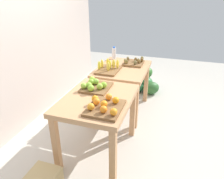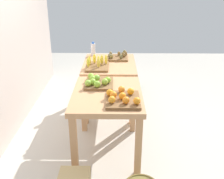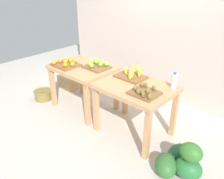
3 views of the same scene
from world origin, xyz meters
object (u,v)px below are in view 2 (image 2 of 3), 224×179
Objects in this scene: orange_bin at (122,98)px; watermelon_pile at (124,80)px; water_bottle at (93,49)px; display_table_right at (109,70)px; apple_bin at (98,82)px; banana_crate at (97,65)px; kiwi_bin at (118,57)px; display_table_left at (107,102)px.

orange_bin is 2.34m from watermelon_pile.
orange_bin is 1.83m from water_bottle.
orange_bin is 1.95× the size of water_bottle.
display_table_right is 2.36× the size of orange_bin.
apple_bin is 0.92× the size of banana_crate.
display_table_right is at bearing -38.18° from banana_crate.
banana_crate is 1.22× the size of kiwi_bin.
water_bottle is at bearing 6.88° from apple_bin.
apple_bin is (-0.90, 0.12, 0.16)m from display_table_right.
orange_bin reaches higher than display_table_right.
display_table_left is 2.89× the size of kiwi_bin.
apple_bin reaches higher than kiwi_bin.
watermelon_pile is at bearing -48.87° from water_bottle.
display_table_left is 2.36× the size of orange_bin.
water_bottle is at bearing 131.13° from watermelon_pile.
orange_bin is at bearing -143.68° from display_table_left.
apple_bin is (0.22, 0.12, 0.16)m from display_table_left.
apple_bin reaches higher than watermelon_pile.
display_table_right is at bearing 7.15° from orange_bin.
water_bottle is (0.64, 0.11, 0.06)m from banana_crate.
banana_crate reaches higher than orange_bin.
apple_bin is 1.96m from watermelon_pile.
orange_bin is 0.53m from apple_bin.
kiwi_bin reaches higher than display_table_right.
kiwi_bin is (0.24, -0.14, 0.15)m from display_table_right.
display_table_left is 2.58× the size of apple_bin.
orange_bin is 1.18m from banana_crate.
orange_bin is (-1.35, -0.17, 0.16)m from display_table_right.
display_table_left is 0.30m from apple_bin.
banana_crate is (-0.22, 0.17, 0.16)m from display_table_right.
orange_bin reaches higher than kiwi_bin.
banana_crate is (1.13, 0.34, 0.01)m from orange_bin.
display_table_left is 1.12m from display_table_right.
apple_bin is at bearing -173.12° from water_bottle.
display_table_right is 4.60× the size of water_bottle.
orange_bin is 0.62× the size of watermelon_pile.
display_table_right is 1.37m from orange_bin.
orange_bin is at bearing -163.23° from banana_crate.
water_bottle reaches higher than display_table_right.
apple_bin is 1.17m from kiwi_bin.
water_bottle is at bearing 10.37° from display_table_left.
display_table_left is 2.36× the size of banana_crate.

